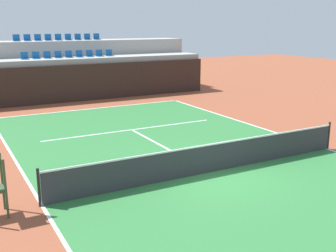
# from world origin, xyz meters

# --- Properties ---
(ground_plane) EXTENTS (80.00, 80.00, 0.00)m
(ground_plane) POSITION_xyz_m (0.00, 0.00, 0.00)
(ground_plane) COLOR brown
(court_surface) EXTENTS (11.00, 24.00, 0.01)m
(court_surface) POSITION_xyz_m (0.00, 0.00, 0.01)
(court_surface) COLOR #2D7238
(court_surface) RESTS_ON ground_plane
(baseline_far) EXTENTS (11.00, 0.10, 0.00)m
(baseline_far) POSITION_xyz_m (0.00, 11.95, 0.01)
(baseline_far) COLOR white
(baseline_far) RESTS_ON court_surface
(sideline_left) EXTENTS (0.10, 24.00, 0.00)m
(sideline_left) POSITION_xyz_m (-5.45, 0.00, 0.01)
(sideline_left) COLOR white
(sideline_left) RESTS_ON court_surface
(sideline_right) EXTENTS (0.10, 24.00, 0.00)m
(sideline_right) POSITION_xyz_m (5.45, 0.00, 0.01)
(sideline_right) COLOR white
(sideline_right) RESTS_ON court_surface
(service_line_far) EXTENTS (8.26, 0.10, 0.00)m
(service_line_far) POSITION_xyz_m (0.00, 6.40, 0.01)
(service_line_far) COLOR white
(service_line_far) RESTS_ON court_surface
(centre_service_line) EXTENTS (0.10, 6.40, 0.00)m
(centre_service_line) POSITION_xyz_m (0.00, 3.20, 0.01)
(centre_service_line) COLOR white
(centre_service_line) RESTS_ON court_surface
(back_wall) EXTENTS (18.17, 0.30, 2.29)m
(back_wall) POSITION_xyz_m (0.00, 14.77, 1.15)
(back_wall) COLOR black
(back_wall) RESTS_ON ground_plane
(stands_tier_lower) EXTENTS (18.17, 2.40, 2.62)m
(stands_tier_lower) POSITION_xyz_m (0.00, 16.12, 1.31)
(stands_tier_lower) COLOR #9E9E99
(stands_tier_lower) RESTS_ON ground_plane
(stands_tier_upper) EXTENTS (18.17, 2.40, 3.62)m
(stands_tier_upper) POSITION_xyz_m (0.00, 18.52, 1.81)
(stands_tier_upper) COLOR #9E9E99
(stands_tier_upper) RESTS_ON ground_plane
(seating_row_lower) EXTENTS (5.96, 0.44, 0.44)m
(seating_row_lower) POSITION_xyz_m (0.00, 16.22, 2.75)
(seating_row_lower) COLOR #145193
(seating_row_lower) RESTS_ON stands_tier_lower
(seating_row_upper) EXTENTS (5.96, 0.44, 0.44)m
(seating_row_upper) POSITION_xyz_m (0.00, 18.62, 3.75)
(seating_row_upper) COLOR #145193
(seating_row_upper) RESTS_ON stands_tier_upper
(tennis_net) EXTENTS (11.08, 0.08, 1.07)m
(tennis_net) POSITION_xyz_m (0.00, 0.00, 0.51)
(tennis_net) COLOR black
(tennis_net) RESTS_ON court_surface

